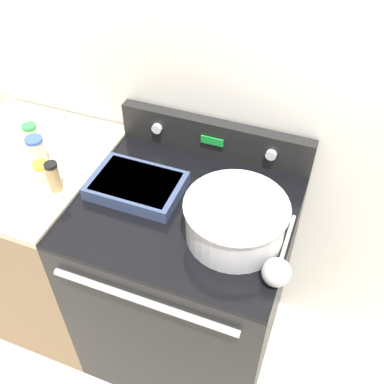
% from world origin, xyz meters
% --- Properties ---
extents(kitchen_wall, '(8.00, 0.05, 2.50)m').
position_xyz_m(kitchen_wall, '(0.00, 0.72, 1.25)').
color(kitchen_wall, silver).
rests_on(kitchen_wall, ground_plane).
extents(stove_range, '(0.77, 0.71, 0.92)m').
position_xyz_m(stove_range, '(0.00, 0.34, 0.46)').
color(stove_range, black).
rests_on(stove_range, ground_plane).
extents(control_panel, '(0.77, 0.07, 0.15)m').
position_xyz_m(control_panel, '(0.00, 0.66, 1.00)').
color(control_panel, black).
rests_on(control_panel, stove_range).
extents(side_counter, '(0.61, 0.68, 0.94)m').
position_xyz_m(side_counter, '(-0.69, 0.34, 0.47)').
color(side_counter, '#896B4C').
rests_on(side_counter, ground_plane).
extents(mixing_bowl, '(0.34, 0.34, 0.14)m').
position_xyz_m(mixing_bowl, '(0.20, 0.27, 1.01)').
color(mixing_bowl, silver).
rests_on(mixing_bowl, stove_range).
extents(casserole_dish, '(0.33, 0.23, 0.05)m').
position_xyz_m(casserole_dish, '(-0.19, 0.35, 0.95)').
color(casserole_dish, '#38476B').
rests_on(casserole_dish, stove_range).
extents(ladle, '(0.09, 0.32, 0.09)m').
position_xyz_m(ladle, '(0.37, 0.15, 0.97)').
color(ladle, '#B7B7B7').
rests_on(ladle, stove_range).
extents(spice_jar_black_cap, '(0.05, 0.05, 0.12)m').
position_xyz_m(spice_jar_black_cap, '(-0.46, 0.24, 1.00)').
color(spice_jar_black_cap, tan).
rests_on(spice_jar_black_cap, side_counter).
extents(spice_jar_yellow_cap, '(0.06, 0.06, 0.08)m').
position_xyz_m(spice_jar_yellow_cap, '(-0.52, 0.27, 0.98)').
color(spice_jar_yellow_cap, beige).
rests_on(spice_jar_yellow_cap, side_counter).
extents(spice_jar_blue_cap, '(0.07, 0.07, 0.12)m').
position_xyz_m(spice_jar_blue_cap, '(-0.60, 0.34, 1.00)').
color(spice_jar_blue_cap, beige).
rests_on(spice_jar_blue_cap, side_counter).
extents(spice_jar_green_cap, '(0.06, 0.06, 0.11)m').
position_xyz_m(spice_jar_green_cap, '(-0.67, 0.41, 0.99)').
color(spice_jar_green_cap, beige).
rests_on(spice_jar_green_cap, side_counter).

